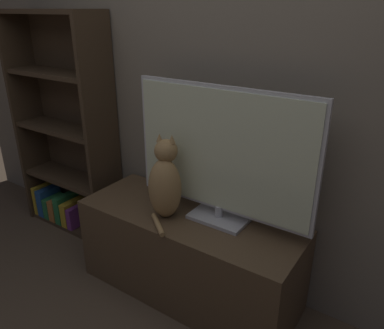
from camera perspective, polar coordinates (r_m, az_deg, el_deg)
wall_back at (r=2.09m, az=4.12°, el=14.44°), size 4.80×0.05×2.60m
tv_stand at (r=2.26m, az=-0.47°, el=-13.47°), size 1.30×0.49×0.53m
tv at (r=1.92m, az=4.44°, el=1.47°), size 1.02×0.19×0.73m
cat at (r=2.03m, az=-4.09°, el=-2.82°), size 0.24×0.30×0.47m
bookshelf at (r=2.92m, az=-18.35°, el=3.71°), size 0.82×0.28×1.60m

